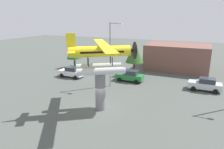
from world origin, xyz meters
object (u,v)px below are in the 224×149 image
Objects in this scene: floatplane_monument at (101,56)px; car_far_silver at (205,84)px; display_pedestal at (100,91)px; car_mid_green at (130,76)px; car_near_white at (72,72)px; tree_west at (74,50)px; tree_east at (135,53)px; streetlight_primary at (111,51)px; storefront_building at (177,57)px.

car_far_silver is at bearing 12.85° from floatplane_monument.
display_pedestal is at bearing 47.15° from car_far_silver.
car_far_silver is (10.66, 0.24, 0.00)m from car_mid_green.
tree_west is at bearing -60.00° from car_near_white.
car_far_silver is at bearing 47.15° from display_pedestal.
display_pedestal is 14.64m from tree_east.
car_near_white is 1.00× the size of car_mid_green.
streetlight_primary is 1.77× the size of tree_west.
tree_east is (8.95, 5.57, 2.98)m from car_near_white.
floatplane_monument is at bearing 34.41° from display_pedestal.
tree_east is at bearing 81.50° from streetlight_primary.
storefront_building reaches higher than car_near_white.
tree_east is at bearing 60.17° from floatplane_monument.
floatplane_monument reaches higher than car_mid_green.
floatplane_monument is at bearing -47.39° from tree_west.
storefront_building is (5.51, 11.24, 1.45)m from car_mid_green.
streetlight_primary is 13.42m from tree_west.
car_far_silver is 0.83× the size of tree_west.
car_near_white is at bearing 138.22° from display_pedestal.
floatplane_monument is at bearing 93.01° from car_mid_green.
streetlight_primary is at bearing 16.21° from car_far_silver.
car_mid_green is at bearing -169.14° from car_near_white.
tree_west is (-11.19, 7.21, -1.71)m from streetlight_primary.
car_near_white is (-9.99, 8.93, -1.20)m from display_pedestal.
car_mid_green is 12.60m from storefront_building.
floatplane_monument reaches higher than car_near_white.
floatplane_monument is at bearing 47.26° from car_far_silver.
tree_west is at bearing -16.81° from car_mid_green.
display_pedestal is 8.29m from streetlight_primary.
car_mid_green is 0.83× the size of tree_west.
floatplane_monument is 2.19× the size of car_far_silver.
tree_east is (-11.25, 3.49, 2.98)m from car_far_silver.
display_pedestal is 0.99× the size of car_near_white.
floatplane_monument is 14.32m from car_near_white.
storefront_building is (5.05, 22.00, 0.25)m from display_pedestal.
display_pedestal is 0.99× the size of car_far_silver.
storefront_building is at bearing 42.88° from floatplane_monument.
car_far_silver is (20.20, 2.07, 0.00)m from car_near_white.
tree_west is (-23.50, 3.63, 2.54)m from car_far_silver.
tree_west is (-12.84, 3.88, 2.54)m from car_mid_green.
floatplane_monument reaches higher than tree_east.
display_pedestal is at bearing -74.17° from streetlight_primary.
display_pedestal is 0.45× the size of floatplane_monument.
floatplane_monument is 14.60m from tree_east.
car_near_white is 0.75× the size of tree_east.
storefront_building is 2.24× the size of tree_west.
storefront_building is (7.16, 14.58, -2.79)m from streetlight_primary.
display_pedestal is 0.47× the size of streetlight_primary.
storefront_building is at bearing 63.85° from streetlight_primary.
tree_east is (-6.10, -7.50, 1.54)m from storefront_building.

